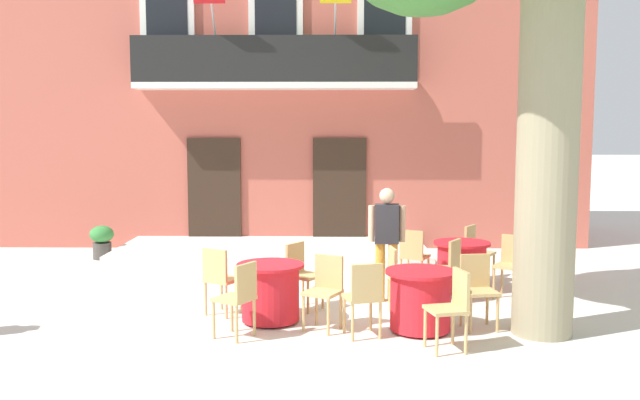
# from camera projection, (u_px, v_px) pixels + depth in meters

# --- Properties ---
(ground_plane) EXTENTS (120.00, 120.00, 0.00)m
(ground_plane) POSITION_uv_depth(u_px,v_px,m) (274.00, 313.00, 9.01)
(ground_plane) COLOR silver
(building_facade) EXTENTS (13.00, 5.09, 7.50)m
(building_facade) POSITION_uv_depth(u_px,v_px,m) (283.00, 75.00, 15.57)
(building_facade) COLOR #BC5B4C
(building_facade) RESTS_ON ground
(entrance_step_platform) EXTENTS (5.85, 2.39, 0.25)m
(entrance_step_platform) POSITION_uv_depth(u_px,v_px,m) (273.00, 252.00, 12.78)
(entrance_step_platform) COLOR silver
(entrance_step_platform) RESTS_ON ground
(cafe_table_near_tree) EXTENTS (0.86, 0.86, 0.76)m
(cafe_table_near_tree) POSITION_uv_depth(u_px,v_px,m) (270.00, 292.00, 8.53)
(cafe_table_near_tree) COLOR red
(cafe_table_near_tree) RESTS_ON ground
(cafe_chair_near_tree_0) EXTENTS (0.54, 0.54, 0.91)m
(cafe_chair_near_tree_0) POSITION_uv_depth(u_px,v_px,m) (325.00, 287.00, 8.24)
(cafe_chair_near_tree_0) COLOR tan
(cafe_chair_near_tree_0) RESTS_ON ground
(cafe_chair_near_tree_1) EXTENTS (0.56, 0.56, 0.91)m
(cafe_chair_near_tree_1) POSITION_uv_depth(u_px,v_px,m) (301.00, 271.00, 9.17)
(cafe_chair_near_tree_1) COLOR tan
(cafe_chair_near_tree_1) RESTS_ON ground
(cafe_chair_near_tree_2) EXTENTS (0.54, 0.54, 0.91)m
(cafe_chair_near_tree_2) POSITION_uv_depth(u_px,v_px,m) (220.00, 276.00, 8.82)
(cafe_chair_near_tree_2) COLOR tan
(cafe_chair_near_tree_2) RESTS_ON ground
(cafe_chair_near_tree_3) EXTENTS (0.55, 0.55, 0.91)m
(cafe_chair_near_tree_3) POSITION_uv_depth(u_px,v_px,m) (239.00, 295.00, 7.84)
(cafe_chair_near_tree_3) COLOR tan
(cafe_chair_near_tree_3) RESTS_ON ground
(cafe_table_middle) EXTENTS (0.86, 0.86, 0.76)m
(cafe_table_middle) POSITION_uv_depth(u_px,v_px,m) (461.00, 265.00, 10.21)
(cafe_table_middle) COLOR red
(cafe_table_middle) RESTS_ON ground
(cafe_chair_middle_0) EXTENTS (0.55, 0.55, 0.91)m
(cafe_chair_middle_0) POSITION_uv_depth(u_px,v_px,m) (448.00, 265.00, 9.53)
(cafe_chair_middle_0) COLOR tan
(cafe_chair_middle_0) RESTS_ON ground
(cafe_chair_middle_1) EXTENTS (0.56, 0.56, 0.91)m
(cafe_chair_middle_1) POSITION_uv_depth(u_px,v_px,m) (511.00, 261.00, 9.83)
(cafe_chair_middle_1) COLOR tan
(cafe_chair_middle_1) RESTS_ON ground
(cafe_chair_middle_2) EXTENTS (0.56, 0.56, 0.91)m
(cafe_chair_middle_2) POSITION_uv_depth(u_px,v_px,m) (476.00, 249.00, 10.85)
(cafe_chair_middle_2) COLOR tan
(cafe_chair_middle_2) RESTS_ON ground
(cafe_chair_middle_3) EXTENTS (0.53, 0.53, 0.91)m
(cafe_chair_middle_3) POSITION_uv_depth(u_px,v_px,m) (413.00, 253.00, 10.47)
(cafe_chair_middle_3) COLOR tan
(cafe_chair_middle_3) RESTS_ON ground
(cafe_table_front) EXTENTS (0.86, 0.86, 0.76)m
(cafe_table_front) POSITION_uv_depth(u_px,v_px,m) (420.00, 300.00, 8.13)
(cafe_table_front) COLOR red
(cafe_table_front) RESTS_ON ground
(cafe_chair_front_0) EXTENTS (0.45, 0.45, 0.91)m
(cafe_chair_front_0) POSITION_uv_depth(u_px,v_px,m) (477.00, 286.00, 8.29)
(cafe_chair_front_0) COLOR tan
(cafe_chair_front_0) RESTS_ON ground
(cafe_chair_front_1) EXTENTS (0.45, 0.45, 0.91)m
(cafe_chair_front_1) POSITION_uv_depth(u_px,v_px,m) (400.00, 276.00, 8.85)
(cafe_chair_front_1) COLOR tan
(cafe_chair_front_1) RESTS_ON ground
(cafe_chair_front_2) EXTENTS (0.49, 0.49, 0.91)m
(cafe_chair_front_2) POSITION_uv_depth(u_px,v_px,m) (364.00, 294.00, 7.86)
(cafe_chair_front_2) COLOR tan
(cafe_chair_front_2) RESTS_ON ground
(cafe_chair_front_3) EXTENTS (0.48, 0.48, 0.91)m
(cafe_chair_front_3) POSITION_uv_depth(u_px,v_px,m) (452.00, 304.00, 7.41)
(cafe_chair_front_3) COLOR tan
(cafe_chair_front_3) RESTS_ON ground
(ground_planter_left) EXTENTS (0.45, 0.45, 0.64)m
(ground_planter_left) POSITION_uv_depth(u_px,v_px,m) (102.00, 240.00, 12.76)
(ground_planter_left) COLOR #47423D
(ground_planter_left) RESTS_ON ground
(pedestrian_mid_plaza) EXTENTS (0.53, 0.24, 1.64)m
(pedestrian_mid_plaza) POSITION_uv_depth(u_px,v_px,m) (387.00, 238.00, 9.53)
(pedestrian_mid_plaza) COLOR gold
(pedestrian_mid_plaza) RESTS_ON ground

